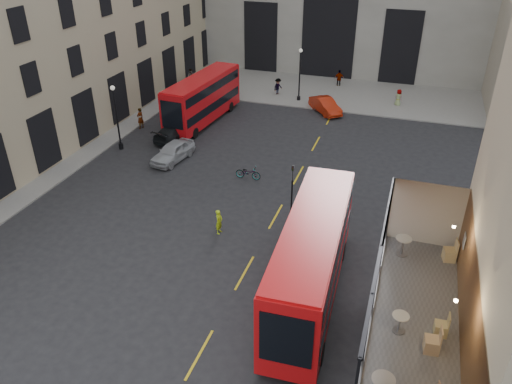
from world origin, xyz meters
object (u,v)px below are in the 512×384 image
(car_b, at_px, (325,106))
(pedestrian_e, at_px, (140,118))
(car_a, at_px, (173,152))
(cafe_chair_d, at_px, (450,254))
(street_lamp_b, at_px, (300,78))
(street_lamp_a, at_px, (117,121))
(cafe_table_mid, at_px, (400,321))
(cafe_chair_b, at_px, (432,344))
(bus_far, at_px, (203,97))
(pedestrian_a, at_px, (191,76))
(pedestrian_d, at_px, (398,98))
(cafe_chair_c, at_px, (441,328))
(pedestrian_b, at_px, (278,87))
(pedestrian_c, at_px, (339,79))
(traffic_light_near, at_px, (292,186))
(traffic_light_far, at_px, (193,87))
(cyclist, at_px, (219,222))
(bus_near, at_px, (312,257))
(bicycle, at_px, (248,173))
(car_c, at_px, (177,132))

(car_b, relative_size, pedestrian_e, 2.29)
(car_a, bearing_deg, cafe_chair_d, -25.52)
(car_b, bearing_deg, street_lamp_b, 103.08)
(street_lamp_a, distance_m, pedestrian_e, 4.75)
(cafe_table_mid, bearing_deg, car_b, 105.17)
(car_a, relative_size, cafe_chair_b, 4.42)
(bus_far, relative_size, pedestrian_a, 6.38)
(car_b, xyz_separation_m, pedestrian_e, (-14.92, -9.08, 0.23))
(pedestrian_d, height_order, cafe_chair_c, cafe_chair_c)
(pedestrian_b, relative_size, pedestrian_c, 0.98)
(pedestrian_b, xyz_separation_m, pedestrian_e, (-9.14, -12.62, 0.04))
(cafe_chair_b, bearing_deg, car_a, 135.56)
(traffic_light_near, height_order, car_a, traffic_light_near)
(street_lamp_b, relative_size, cafe_chair_d, 5.50)
(traffic_light_far, distance_m, cyclist, 21.51)
(bus_near, relative_size, bus_far, 1.07)
(cyclist, bearing_deg, bicycle, 8.98)
(bus_far, bearing_deg, pedestrian_d, 30.96)
(car_c, distance_m, cafe_chair_b, 30.75)
(traffic_light_near, height_order, cafe_chair_c, cafe_chair_c)
(pedestrian_c, relative_size, cafe_table_mid, 2.58)
(bicycle, xyz_separation_m, cafe_table_mid, (11.35, -17.01, 4.58))
(car_c, distance_m, pedestrian_d, 22.51)
(pedestrian_a, distance_m, pedestrian_e, 13.43)
(car_b, bearing_deg, traffic_light_near, -124.71)
(pedestrian_c, distance_m, cafe_chair_c, 41.86)
(car_a, relative_size, cyclist, 2.72)
(traffic_light_far, height_order, cafe_chair_c, cafe_chair_c)
(pedestrian_d, xyz_separation_m, pedestrian_e, (-21.44, -13.21, 0.09))
(bus_near, xyz_separation_m, pedestrian_b, (-10.29, 29.91, -1.65))
(cafe_chair_b, bearing_deg, cafe_table_mid, 152.60)
(cafe_chair_c, bearing_deg, car_b, 107.55)
(bicycle, relative_size, cafe_chair_b, 1.93)
(cafe_chair_b, bearing_deg, pedestrian_e, 136.21)
(bus_near, xyz_separation_m, bicycle, (-7.13, 11.15, -2.06))
(traffic_light_far, distance_m, pedestrian_b, 9.72)
(street_lamp_a, height_order, pedestrian_d, street_lamp_a)
(car_a, height_order, pedestrian_e, pedestrian_e)
(pedestrian_e, bearing_deg, street_lamp_a, 23.30)
(street_lamp_a, relative_size, car_b, 1.24)
(cyclist, distance_m, pedestrian_b, 26.20)
(street_lamp_a, distance_m, cafe_table_mid, 29.74)
(street_lamp_b, relative_size, cafe_chair_c, 6.09)
(street_lamp_b, height_order, bus_near, street_lamp_b)
(street_lamp_b, xyz_separation_m, bus_near, (7.76, -28.82, 0.16))
(pedestrian_d, bearing_deg, street_lamp_b, 46.50)
(pedestrian_e, bearing_deg, traffic_light_near, 72.62)
(pedestrian_b, xyz_separation_m, pedestrian_d, (12.29, 0.58, -0.06))
(bus_far, xyz_separation_m, bicycle, (7.56, -9.33, -1.88))
(car_c, height_order, cafe_chair_b, cafe_chair_b)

